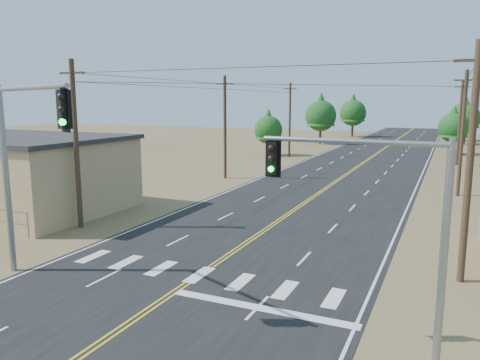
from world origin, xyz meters
The scene contains 15 objects.
road centered at (0.00, 30.00, 0.01)m, with size 15.00×200.00×0.02m, color black.
utility_pole_left_near centered at (-10.50, 12.00, 5.12)m, with size 1.80×0.30×10.00m.
utility_pole_left_mid centered at (-10.50, 32.00, 5.12)m, with size 1.80×0.30×10.00m.
utility_pole_left_far centered at (-10.50, 52.00, 5.12)m, with size 1.80×0.30×10.00m.
utility_pole_right_near centered at (10.50, 12.00, 5.12)m, with size 1.80×0.30×10.00m.
utility_pole_right_mid centered at (10.50, 32.00, 5.12)m, with size 1.80×0.30×10.00m.
utility_pole_right_far centered at (10.50, 52.00, 5.12)m, with size 1.80×0.30×10.00m.
signal_mast_left centered at (-6.04, 4.21, 5.66)m, with size 6.81×3.16×8.32m.
signal_mast_right centered at (8.26, 4.04, 4.50)m, with size 5.34×0.40×6.68m.
tree_left_near centered at (-13.66, 52.14, 3.99)m, with size 3.92×3.92×6.53m.
tree_left_mid centered at (-11.54, 72.41, 5.53)m, with size 5.42×5.42×9.04m.
tree_left_far centered at (-9.59, 91.44, 5.60)m, with size 5.49×5.49×9.16m.
tree_right_near centered at (9.91, 63.87, 4.25)m, with size 4.17×4.17×6.96m.
tree_right_mid centered at (11.76, 81.86, 5.02)m, with size 4.92×4.92×8.20m.
tree_right_far centered at (11.43, 89.68, 5.13)m, with size 5.03×5.03×8.39m.
Camera 1 is at (9.74, -9.16, 7.63)m, focal length 35.00 mm.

